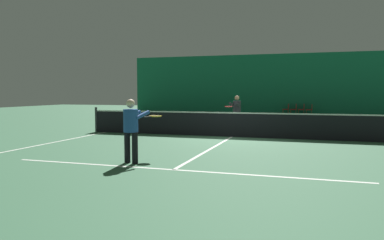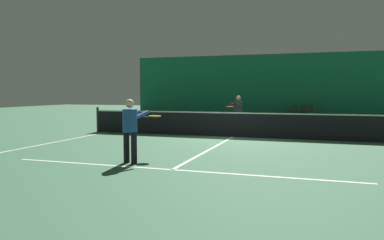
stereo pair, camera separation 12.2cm
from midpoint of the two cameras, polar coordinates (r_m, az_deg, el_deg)
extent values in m
plane|color=#386647|center=(14.45, 6.47, -2.58)|extent=(60.00, 60.00, 0.00)
cube|color=#196B4C|center=(29.71, 12.67, 5.34)|extent=(23.00, 0.12, 4.65)
cube|color=silver|center=(26.17, 11.81, 0.42)|extent=(11.00, 0.10, 0.00)
cube|color=silver|center=(20.73, 10.09, -0.54)|extent=(8.25, 0.10, 0.00)
cube|color=silver|center=(8.37, -2.60, -7.57)|extent=(8.25, 0.10, 0.00)
cube|color=silver|center=(16.47, -12.61, -1.81)|extent=(0.10, 23.80, 0.00)
cube|color=silver|center=(14.45, 6.47, -2.57)|extent=(0.10, 12.80, 0.00)
cube|color=black|center=(14.40, 6.49, -0.70)|extent=(11.90, 0.02, 0.95)
cube|color=white|center=(14.37, 6.51, 1.08)|extent=(11.90, 0.02, 0.05)
cylinder|color=#333338|center=(16.66, -13.97, 0.07)|extent=(0.10, 0.10, 1.07)
cylinder|color=black|center=(9.26, -9.58, -4.10)|extent=(0.18, 0.18, 0.76)
cylinder|color=black|center=(9.10, -8.45, -4.23)|extent=(0.18, 0.18, 0.76)
cylinder|color=#234C99|center=(9.11, -9.07, -0.09)|extent=(0.43, 0.43, 0.55)
sphere|color=beige|center=(9.09, -9.10, 2.50)|extent=(0.21, 0.21, 0.21)
cylinder|color=#234C99|center=(9.38, -8.70, 0.81)|extent=(0.22, 0.53, 0.22)
cylinder|color=#234C99|center=(9.19, -7.38, 0.75)|extent=(0.22, 0.53, 0.22)
cylinder|color=black|center=(9.60, -6.46, 0.50)|extent=(0.11, 0.30, 0.03)
torus|color=gold|center=(9.83, -5.33, 0.60)|extent=(0.40, 0.40, 0.03)
cylinder|color=silver|center=(9.83, -5.33, 0.60)|extent=(0.34, 0.34, 0.00)
cylinder|color=#2D2D38|center=(16.95, 7.64, -0.29)|extent=(0.17, 0.17, 0.76)
cylinder|color=#2D2D38|center=(17.04, 6.88, -0.25)|extent=(0.17, 0.17, 0.76)
cylinder|color=#232328|center=(16.95, 7.28, 1.95)|extent=(0.42, 0.42, 0.55)
sphere|color=tan|center=(16.94, 7.29, 3.35)|extent=(0.21, 0.21, 0.21)
cylinder|color=#232328|center=(16.66, 7.41, 2.34)|extent=(0.19, 0.53, 0.22)
cylinder|color=#232328|center=(16.77, 6.50, 2.36)|extent=(0.19, 0.53, 0.22)
cylinder|color=black|center=(16.34, 6.42, 2.08)|extent=(0.09, 0.31, 0.03)
torus|color=red|center=(16.06, 6.00, 2.05)|extent=(0.39, 0.39, 0.03)
cylinder|color=silver|center=(16.06, 6.00, 2.05)|extent=(0.32, 0.32, 0.00)
cylinder|color=brown|center=(29.31, 14.24, 1.16)|extent=(0.03, 0.03, 0.39)
cylinder|color=brown|center=(28.93, 14.19, 1.13)|extent=(0.03, 0.03, 0.39)
cylinder|color=brown|center=(29.28, 14.98, 1.15)|extent=(0.03, 0.03, 0.39)
cylinder|color=brown|center=(28.90, 14.94, 1.11)|extent=(0.03, 0.03, 0.39)
cube|color=#A51E1E|center=(29.09, 14.60, 1.57)|extent=(0.44, 0.44, 0.05)
cube|color=#A51E1E|center=(29.07, 15.00, 2.00)|extent=(0.04, 0.44, 0.40)
cylinder|color=brown|center=(29.27, 15.34, 1.14)|extent=(0.03, 0.03, 0.39)
cylinder|color=brown|center=(28.89, 15.30, 1.10)|extent=(0.03, 0.03, 0.39)
cylinder|color=brown|center=(29.26, 16.08, 1.12)|extent=(0.03, 0.03, 0.39)
cylinder|color=brown|center=(28.88, 16.05, 1.08)|extent=(0.03, 0.03, 0.39)
cube|color=#A51E1E|center=(29.06, 15.70, 1.55)|extent=(0.44, 0.44, 0.05)
cube|color=#A51E1E|center=(29.05, 16.11, 1.98)|extent=(0.04, 0.44, 0.40)
cylinder|color=brown|center=(29.25, 16.44, 1.12)|extent=(0.03, 0.03, 0.39)
cylinder|color=brown|center=(28.87, 16.42, 1.08)|extent=(0.03, 0.03, 0.39)
cylinder|color=brown|center=(29.24, 17.19, 1.10)|extent=(0.03, 0.03, 0.39)
cylinder|color=brown|center=(28.86, 17.17, 1.06)|extent=(0.03, 0.03, 0.39)
cube|color=#A51E1E|center=(29.04, 16.81, 1.52)|extent=(0.44, 0.44, 0.05)
cube|color=#A51E1E|center=(29.03, 17.22, 1.96)|extent=(0.04, 0.44, 0.40)
cylinder|color=brown|center=(29.24, 17.54, 1.09)|extent=(0.03, 0.03, 0.39)
cylinder|color=brown|center=(28.86, 17.53, 1.05)|extent=(0.03, 0.03, 0.39)
cylinder|color=brown|center=(29.24, 18.29, 1.07)|extent=(0.03, 0.03, 0.39)
cylinder|color=brown|center=(28.86, 18.29, 1.03)|extent=(0.03, 0.03, 0.39)
cube|color=#A51E1E|center=(29.04, 17.92, 1.50)|extent=(0.44, 0.44, 0.05)
cube|color=#A51E1E|center=(29.03, 18.33, 1.93)|extent=(0.04, 0.44, 0.40)
camera|label=1|loc=(0.06, -89.69, 0.02)|focal=35.00mm
camera|label=2|loc=(0.06, 90.31, -0.02)|focal=35.00mm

